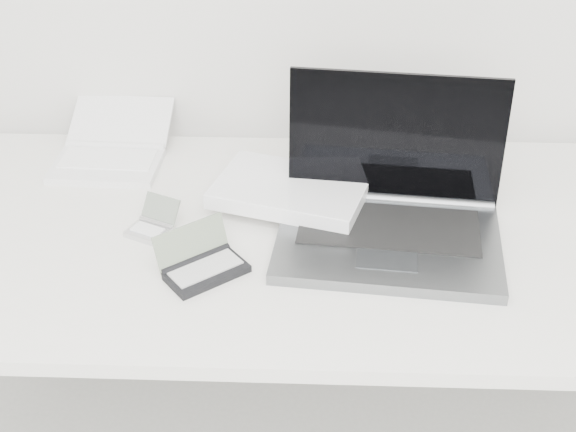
{
  "coord_description": "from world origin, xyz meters",
  "views": [
    {
      "loc": [
        0.02,
        0.21,
        1.64
      ],
      "look_at": [
        -0.03,
        1.51,
        0.79
      ],
      "focal_mm": 50.0,
      "sensor_mm": 36.0,
      "label": 1
    }
  ],
  "objects_px": {
    "netbook_open_white": "(111,152)",
    "desk": "(303,249)",
    "laptop_large": "(358,205)",
    "palmtop_charcoal": "(202,265)"
  },
  "relations": [
    {
      "from": "laptop_large",
      "to": "netbook_open_white",
      "type": "distance_m",
      "value": 0.61
    },
    {
      "from": "desk",
      "to": "netbook_open_white",
      "type": "bearing_deg",
      "value": 148.39
    },
    {
      "from": "laptop_large",
      "to": "netbook_open_white",
      "type": "relative_size",
      "value": 1.94
    },
    {
      "from": "desk",
      "to": "laptop_large",
      "type": "xyz_separation_m",
      "value": [
        0.11,
        0.03,
        0.09
      ]
    },
    {
      "from": "laptop_large",
      "to": "netbook_open_white",
      "type": "xyz_separation_m",
      "value": [
        -0.56,
        0.25,
        -0.03
      ]
    },
    {
      "from": "desk",
      "to": "laptop_large",
      "type": "distance_m",
      "value": 0.15
    },
    {
      "from": "desk",
      "to": "palmtop_charcoal",
      "type": "bearing_deg",
      "value": -142.08
    },
    {
      "from": "desk",
      "to": "netbook_open_white",
      "type": "relative_size",
      "value": 5.14
    },
    {
      "from": "netbook_open_white",
      "to": "desk",
      "type": "bearing_deg",
      "value": -29.29
    },
    {
      "from": "desk",
      "to": "netbook_open_white",
      "type": "distance_m",
      "value": 0.53
    }
  ]
}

